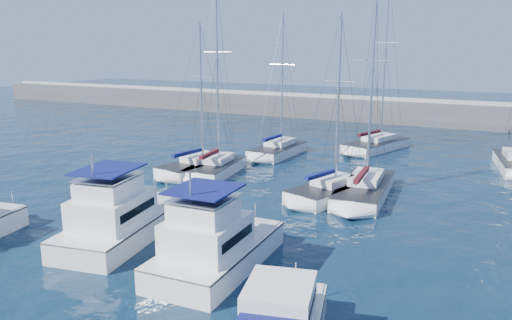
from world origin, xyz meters
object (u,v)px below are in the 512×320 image
at_px(sailboat_mid_a, 198,167).
at_px(sailboat_back_a, 278,150).
at_px(sailboat_mid_b, 216,167).
at_px(sailboat_mid_d, 365,189).
at_px(sailboat_back_b, 376,145).
at_px(motor_yacht_stbd_inner, 214,247).
at_px(sailboat_mid_c, 330,191).
at_px(motor_yacht_port_inner, 121,220).

height_order(sailboat_mid_a, sailboat_back_a, sailboat_back_a).
xyz_separation_m(sailboat_mid_b, sailboat_mid_d, (12.95, -0.51, -0.04)).
bearing_deg(sailboat_back_b, sailboat_mid_b, -102.75).
relative_size(sailboat_mid_d, sailboat_back_b, 0.87).
relative_size(motor_yacht_stbd_inner, sailboat_back_a, 0.59).
xyz_separation_m(sailboat_back_a, sailboat_back_b, (8.03, 7.08, 0.03)).
relative_size(sailboat_mid_c, sailboat_mid_d, 0.85).
distance_m(sailboat_mid_c, sailboat_mid_d, 2.69).
xyz_separation_m(sailboat_mid_a, sailboat_mid_b, (1.59, 0.37, 0.05)).
relative_size(motor_yacht_port_inner, sailboat_mid_c, 0.76).
bearing_deg(sailboat_back_b, sailboat_mid_d, -60.95).
distance_m(sailboat_mid_a, sailboat_mid_d, 14.54).
relative_size(motor_yacht_port_inner, motor_yacht_stbd_inner, 1.19).
distance_m(motor_yacht_port_inner, sailboat_back_a, 24.21).
relative_size(sailboat_mid_b, sailboat_back_a, 1.15).
distance_m(motor_yacht_port_inner, motor_yacht_stbd_inner, 6.75).
distance_m(sailboat_mid_a, sailboat_back_a, 10.09).
height_order(motor_yacht_stbd_inner, sailboat_mid_b, sailboat_mid_b).
bearing_deg(sailboat_mid_b, motor_yacht_port_inner, -86.19).
distance_m(motor_yacht_stbd_inner, sailboat_back_a, 26.39).
bearing_deg(sailboat_mid_c, sailboat_mid_d, 57.24).
distance_m(sailboat_mid_d, sailboat_back_b, 17.11).
xyz_separation_m(sailboat_mid_b, sailboat_back_b, (9.62, 16.27, -0.00)).
bearing_deg(sailboat_back_b, sailboat_mid_a, -106.11).
xyz_separation_m(motor_yacht_port_inner, sailboat_mid_a, (-4.64, 14.59, -0.62)).
height_order(motor_yacht_port_inner, sailboat_mid_a, sailboat_mid_a).
height_order(sailboat_mid_a, sailboat_back_b, sailboat_back_b).
bearing_deg(sailboat_back_b, sailboat_back_a, -120.76).
distance_m(sailboat_mid_d, sailboat_back_a, 14.94).
xyz_separation_m(sailboat_mid_a, sailboat_mid_d, (14.54, -0.14, 0.01)).
height_order(sailboat_mid_d, sailboat_back_a, sailboat_mid_d).
relative_size(sailboat_mid_c, sailboat_back_a, 0.92).
bearing_deg(sailboat_mid_b, sailboat_mid_d, -9.98).
distance_m(motor_yacht_stbd_inner, sailboat_mid_a, 19.22).
relative_size(motor_yacht_stbd_inner, sailboat_back_b, 0.47).
xyz_separation_m(sailboat_mid_b, sailboat_back_a, (1.59, 9.20, -0.03)).
bearing_deg(sailboat_mid_d, sailboat_mid_c, -144.87).
height_order(motor_yacht_port_inner, sailboat_mid_b, sailboat_mid_b).
xyz_separation_m(motor_yacht_stbd_inner, sailboat_mid_b, (-9.73, 15.90, -0.58)).
relative_size(motor_yacht_stbd_inner, sailboat_mid_b, 0.51).
xyz_separation_m(sailboat_mid_a, sailboat_back_a, (3.18, 9.57, 0.01)).
height_order(sailboat_mid_b, sailboat_mid_c, sailboat_mid_b).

